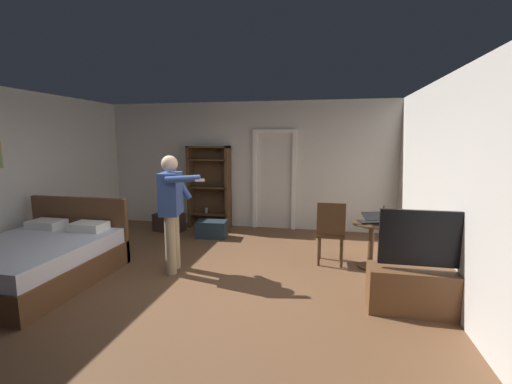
% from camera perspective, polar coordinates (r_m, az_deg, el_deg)
% --- Properties ---
extents(ground_plane, '(6.88, 6.88, 0.00)m').
position_cam_1_polar(ground_plane, '(4.89, -9.97, -14.54)').
color(ground_plane, brown).
extents(wall_back, '(6.49, 0.12, 2.72)m').
position_cam_1_polar(wall_back, '(7.49, -1.48, 4.47)').
color(wall_back, beige).
rests_on(wall_back, ground_plane).
extents(wall_right, '(0.12, 6.34, 2.72)m').
position_cam_1_polar(wall_right, '(4.46, 31.10, 0.19)').
color(wall_right, beige).
rests_on(wall_right, ground_plane).
extents(doorway_frame, '(0.93, 0.08, 2.13)m').
position_cam_1_polar(doorway_frame, '(7.30, 3.06, 3.28)').
color(doorway_frame, white).
rests_on(doorway_frame, ground_plane).
extents(bed, '(1.68, 2.00, 1.02)m').
position_cam_1_polar(bed, '(5.60, -32.91, -9.50)').
color(bed, brown).
rests_on(bed, ground_plane).
extents(bookshelf, '(0.92, 0.32, 1.79)m').
position_cam_1_polar(bookshelf, '(7.53, -7.76, 1.42)').
color(bookshelf, '#4C331E').
rests_on(bookshelf, ground_plane).
extents(tv_flatscreen, '(1.25, 0.40, 1.17)m').
position_cam_1_polar(tv_flatscreen, '(4.36, 26.60, -13.66)').
color(tv_flatscreen, brown).
rests_on(tv_flatscreen, ground_plane).
extents(side_table, '(0.58, 0.58, 0.70)m').
position_cam_1_polar(side_table, '(5.44, 18.71, -7.24)').
color(side_table, '#4C331E').
rests_on(side_table, ground_plane).
extents(laptop, '(0.40, 0.41, 0.17)m').
position_cam_1_polar(laptop, '(5.32, 18.74, -4.40)').
color(laptop, black).
rests_on(laptop, side_table).
extents(bottle_on_table, '(0.06, 0.06, 0.28)m').
position_cam_1_polar(bottle_on_table, '(5.30, 20.51, -3.85)').
color(bottle_on_table, '#324223').
rests_on(bottle_on_table, side_table).
extents(wooden_chair, '(0.43, 0.43, 0.99)m').
position_cam_1_polar(wooden_chair, '(5.38, 12.40, -6.28)').
color(wooden_chair, '#4C331E').
rests_on(wooden_chair, ground_plane).
extents(person_blue_shirt, '(0.74, 0.60, 1.70)m').
position_cam_1_polar(person_blue_shirt, '(5.06, -13.89, -2.16)').
color(person_blue_shirt, tan).
rests_on(person_blue_shirt, ground_plane).
extents(suitcase_dark, '(0.61, 0.40, 0.33)m').
position_cam_1_polar(suitcase_dark, '(6.84, -7.41, -6.17)').
color(suitcase_dark, '#1E2D38').
rests_on(suitcase_dark, ground_plane).
extents(suitcase_small, '(0.66, 0.46, 0.37)m').
position_cam_1_polar(suitcase_small, '(7.46, -14.33, -4.94)').
color(suitcase_small, black).
rests_on(suitcase_small, ground_plane).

